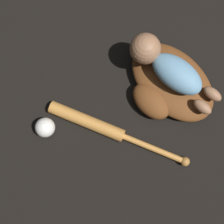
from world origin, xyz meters
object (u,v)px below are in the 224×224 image
baseball_glove (169,85)px  baseball_bat (100,127)px  baby_figure (167,66)px  baseball (45,127)px

baseball_glove → baseball_bat: baseball_glove is taller
baby_figure → baseball_glove: bearing=-179.7°
baby_figure → baseball: baby_figure is taller
baseball_glove → baby_figure: baby_figure is taller
baseball_glove → baseball: bearing=82.2°
baseball → baseball_glove: bearing=-97.8°
baby_figure → baseball: bearing=87.8°
baby_figure → baseball_bat: size_ratio=0.84×
baseball_glove → baby_figure: (0.05, 0.00, 0.09)m
baseball_glove → baseball_bat: (-0.02, 0.31, -0.02)m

